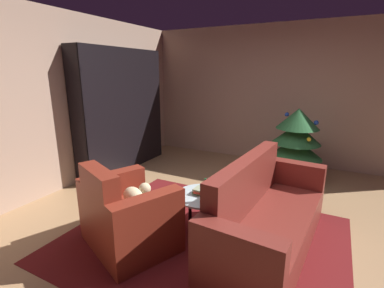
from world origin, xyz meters
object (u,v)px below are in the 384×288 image
object	(u,v)px
book_stack_on_table	(202,191)
bottle_on_table	(205,193)
armchair_red	(127,217)
decorated_tree	(296,145)
bookshelf_unit	(127,112)
couch_red	(266,219)
coffee_table	(203,199)

from	to	relation	value
book_stack_on_table	bottle_on_table	size ratio (longest dim) A/B	0.78
armchair_red	decorated_tree	size ratio (longest dim) A/B	0.95
bookshelf_unit	decorated_tree	size ratio (longest dim) A/B	1.79
armchair_red	decorated_tree	bearing A→B (deg)	64.75
armchair_red	bottle_on_table	world-z (taller)	armchair_red
armchair_red	book_stack_on_table	xyz separation A→B (m)	(0.57, 0.61, 0.16)
couch_red	coffee_table	world-z (taller)	couch_red
armchair_red	bottle_on_table	xyz separation A→B (m)	(0.68, 0.45, 0.23)
couch_red	decorated_tree	size ratio (longest dim) A/B	1.67
couch_red	book_stack_on_table	bearing A→B (deg)	-177.71
bookshelf_unit	coffee_table	bearing A→B (deg)	-32.02
armchair_red	decorated_tree	distance (m)	2.99
bookshelf_unit	book_stack_on_table	xyz separation A→B (m)	(2.21, -1.39, -0.56)
bookshelf_unit	decorated_tree	xyz separation A→B (m)	(2.91, 0.70, -0.43)
bookshelf_unit	bottle_on_table	bearing A→B (deg)	-33.62
armchair_red	coffee_table	bearing A→B (deg)	45.30
couch_red	book_stack_on_table	xyz separation A→B (m)	(-0.71, -0.03, 0.17)
bookshelf_unit	bottle_on_table	xyz separation A→B (m)	(2.32, -1.55, -0.49)
coffee_table	bottle_on_table	xyz separation A→B (m)	(0.09, -0.15, 0.15)
coffee_table	armchair_red	bearing A→B (deg)	-134.70
bookshelf_unit	book_stack_on_table	distance (m)	2.67
book_stack_on_table	couch_red	bearing A→B (deg)	2.29
book_stack_on_table	decorated_tree	world-z (taller)	decorated_tree
armchair_red	coffee_table	xyz separation A→B (m)	(0.59, 0.60, 0.08)
couch_red	armchair_red	bearing A→B (deg)	-153.64
coffee_table	bookshelf_unit	bearing A→B (deg)	147.98
armchair_red	bottle_on_table	bearing A→B (deg)	33.39
coffee_table	book_stack_on_table	distance (m)	0.09
book_stack_on_table	armchair_red	bearing A→B (deg)	-133.23
decorated_tree	book_stack_on_table	bearing A→B (deg)	-108.55
decorated_tree	bookshelf_unit	bearing A→B (deg)	-166.52
armchair_red	bottle_on_table	distance (m)	0.85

